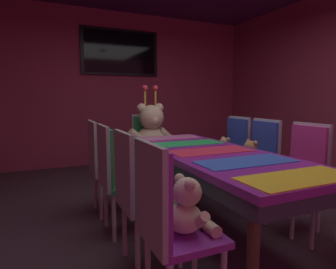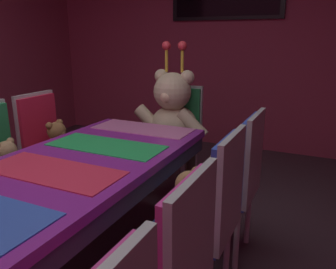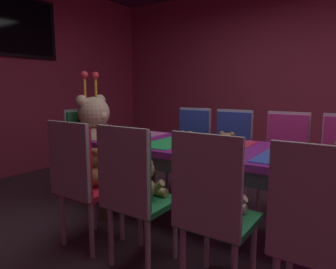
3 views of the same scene
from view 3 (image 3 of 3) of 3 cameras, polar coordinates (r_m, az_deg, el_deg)
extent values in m
plane|color=#3F2D38|center=(2.76, 10.10, -17.62)|extent=(7.90, 7.90, 0.00)
cube|color=#99334C|center=(4.76, -27.91, 9.88)|extent=(5.20, 0.12, 2.80)
cube|color=#99334C|center=(4.98, 22.94, 10.10)|extent=(0.12, 6.40, 2.80)
cube|color=purple|center=(2.53, 10.53, -2.93)|extent=(0.90, 2.29, 0.05)
cube|color=#33333F|center=(2.55, 10.48, -4.58)|extent=(0.88, 2.24, 0.10)
cylinder|color=#4C3826|center=(3.44, -3.00, -6.01)|extent=(0.07, 0.07, 0.69)
cylinder|color=#4C3826|center=(2.89, -12.23, -9.08)|extent=(0.07, 0.07, 0.69)
cube|color=blue|center=(2.38, 21.36, -3.43)|extent=(0.77, 0.32, 0.01)
cube|color=#E52D4C|center=(2.52, 10.55, -2.31)|extent=(0.77, 0.32, 0.01)
cube|color=green|center=(2.75, 1.22, -1.27)|extent=(0.77, 0.32, 0.01)
cube|color=pink|center=(3.03, -6.52, -0.38)|extent=(0.77, 0.32, 0.01)
cube|color=purple|center=(1.78, 26.39, -18.21)|extent=(0.40, 0.40, 0.04)
cube|color=purple|center=(1.51, 26.15, -11.91)|extent=(0.05, 0.38, 0.50)
cube|color=#B2B2B7|center=(1.49, 26.04, -12.18)|extent=(0.03, 0.41, 0.55)
cylinder|color=#B2B2B7|center=(2.05, 21.81, -21.49)|extent=(0.04, 0.04, 0.42)
ellipsoid|color=beige|center=(1.73, 26.64, -14.95)|extent=(0.20, 0.20, 0.16)
sphere|color=beige|center=(1.70, 27.06, -10.16)|extent=(0.16, 0.16, 0.16)
sphere|color=#FDDCAD|center=(1.75, 27.26, -10.00)|extent=(0.06, 0.06, 0.06)
sphere|color=beige|center=(1.67, 25.03, -8.13)|extent=(0.06, 0.06, 0.06)
cylinder|color=beige|center=(1.78, 23.52, -13.57)|extent=(0.06, 0.14, 0.13)
cylinder|color=beige|center=(1.88, 25.39, -14.79)|extent=(0.07, 0.15, 0.07)
cylinder|color=beige|center=(1.87, 28.76, -15.15)|extent=(0.07, 0.15, 0.07)
cube|color=#268C4C|center=(1.91, 9.68, -15.51)|extent=(0.40, 0.40, 0.04)
cube|color=#268C4C|center=(1.66, 7.33, -9.21)|extent=(0.05, 0.38, 0.50)
cube|color=#B2B2B7|center=(1.64, 6.99, -9.41)|extent=(0.03, 0.41, 0.55)
cylinder|color=#B2B2B7|center=(2.20, 7.32, -18.67)|extent=(0.04, 0.04, 0.42)
cylinder|color=#B2B2B7|center=(2.09, 15.70, -20.42)|extent=(0.04, 0.04, 0.42)
cylinder|color=#B2B2B7|center=(1.95, 2.76, -22.39)|extent=(0.04, 0.04, 0.42)
ellipsoid|color=beige|center=(1.87, 9.76, -12.74)|extent=(0.18, 0.18, 0.14)
sphere|color=beige|center=(1.84, 10.07, -8.83)|extent=(0.14, 0.14, 0.14)
sphere|color=#FDDCAD|center=(1.89, 10.67, -8.75)|extent=(0.05, 0.05, 0.05)
sphere|color=beige|center=(1.83, 8.36, -7.10)|extent=(0.05, 0.05, 0.05)
sphere|color=beige|center=(1.79, 11.50, -7.56)|extent=(0.05, 0.05, 0.05)
cylinder|color=beige|center=(1.93, 7.76, -11.53)|extent=(0.05, 0.13, 0.12)
cylinder|color=beige|center=(1.86, 12.82, -12.41)|extent=(0.05, 0.13, 0.12)
cylinder|color=beige|center=(2.00, 9.86, -12.72)|extent=(0.06, 0.13, 0.06)
cylinder|color=beige|center=(1.97, 12.44, -13.18)|extent=(0.06, 0.13, 0.06)
cube|color=#268C4C|center=(2.16, -4.66, -12.49)|extent=(0.40, 0.40, 0.04)
cube|color=#268C4C|center=(1.94, -8.09, -6.56)|extent=(0.05, 0.38, 0.50)
cube|color=#B2B2B7|center=(1.93, -8.52, -6.69)|extent=(0.03, 0.41, 0.55)
cylinder|color=#B2B2B7|center=(2.45, -5.22, -15.61)|extent=(0.04, 0.04, 0.42)
cylinder|color=#B2B2B7|center=(2.28, 1.34, -17.52)|extent=(0.04, 0.04, 0.42)
cylinder|color=#B2B2B7|center=(2.24, -10.65, -18.23)|extent=(0.04, 0.04, 0.42)
cylinder|color=#B2B2B7|center=(2.05, -3.81, -20.77)|extent=(0.04, 0.04, 0.42)
ellipsoid|color=tan|center=(2.12, -4.69, -10.01)|extent=(0.18, 0.18, 0.14)
sphere|color=tan|center=(2.10, -4.47, -6.58)|extent=(0.14, 0.14, 0.14)
sphere|color=tan|center=(2.14, -3.65, -6.58)|extent=(0.05, 0.05, 0.05)
sphere|color=tan|center=(2.10, -5.90, -5.04)|extent=(0.05, 0.05, 0.05)
sphere|color=tan|center=(2.04, -3.58, -5.45)|extent=(0.05, 0.05, 0.05)
cylinder|color=tan|center=(2.20, -5.93, -8.97)|extent=(0.05, 0.13, 0.12)
cylinder|color=tan|center=(2.09, -2.14, -9.84)|extent=(0.05, 0.13, 0.12)
cylinder|color=tan|center=(2.25, -3.76, -10.18)|extent=(0.06, 0.13, 0.06)
cylinder|color=tan|center=(2.20, -1.79, -10.64)|extent=(0.06, 0.13, 0.06)
cube|color=red|center=(2.48, -14.08, -9.90)|extent=(0.40, 0.40, 0.04)
cube|color=red|center=(2.29, -17.68, -4.53)|extent=(0.05, 0.38, 0.50)
cube|color=#B2B2B7|center=(2.28, -18.10, -4.63)|extent=(0.03, 0.41, 0.55)
cylinder|color=#B2B2B7|center=(2.77, -13.67, -12.94)|extent=(0.04, 0.04, 0.42)
cylinder|color=#B2B2B7|center=(2.55, -8.64, -14.66)|extent=(0.04, 0.04, 0.42)
cylinder|color=#B2B2B7|center=(2.58, -19.08, -14.81)|extent=(0.04, 0.04, 0.42)
cylinder|color=#B2B2B7|center=(2.35, -14.15, -16.98)|extent=(0.04, 0.04, 0.42)
ellipsoid|color=olive|center=(2.44, -14.17, -7.56)|extent=(0.19, 0.19, 0.15)
sphere|color=olive|center=(2.42, -14.00, -4.31)|extent=(0.15, 0.15, 0.15)
sphere|color=#AE7747|center=(2.46, -13.08, -4.35)|extent=(0.06, 0.06, 0.06)
sphere|color=olive|center=(2.44, -15.26, -2.86)|extent=(0.06, 0.06, 0.06)
sphere|color=olive|center=(2.36, -13.40, -3.20)|extent=(0.06, 0.06, 0.06)
cylinder|color=olive|center=(2.54, -14.99, -6.64)|extent=(0.05, 0.14, 0.13)
cylinder|color=olive|center=(2.40, -11.92, -7.42)|extent=(0.05, 0.14, 0.13)
cylinder|color=olive|center=(2.58, -12.80, -7.88)|extent=(0.07, 0.14, 0.07)
cylinder|color=olive|center=(2.51, -11.18, -8.30)|extent=(0.07, 0.14, 0.07)
cylinder|color=#B2B2B7|center=(3.33, 26.88, -9.91)|extent=(0.04, 0.04, 0.42)
cylinder|color=#B2B2B7|center=(3.03, 26.10, -11.68)|extent=(0.04, 0.04, 0.42)
cylinder|color=brown|center=(3.04, 28.12, -4.92)|extent=(0.05, 0.13, 0.12)
cylinder|color=brown|center=(2.97, 28.70, -6.54)|extent=(0.06, 0.14, 0.06)
cube|color=#CC338C|center=(3.16, 20.41, -6.11)|extent=(0.40, 0.40, 0.04)
cube|color=#CC338C|center=(3.28, 21.40, -0.83)|extent=(0.05, 0.38, 0.50)
cube|color=#B2B2B7|center=(3.30, 21.48, -0.77)|extent=(0.03, 0.41, 0.55)
cylinder|color=#B2B2B7|center=(3.41, 18.20, -8.95)|extent=(0.04, 0.04, 0.42)
cylinder|color=#B2B2B7|center=(3.35, 23.55, -9.59)|extent=(0.04, 0.04, 0.42)
cylinder|color=#B2B2B7|center=(3.12, 16.57, -10.54)|extent=(0.04, 0.04, 0.42)
cylinder|color=#B2B2B7|center=(3.05, 22.43, -11.31)|extent=(0.04, 0.04, 0.42)
cube|color=#2D47B2|center=(3.31, 10.84, -5.05)|extent=(0.40, 0.40, 0.04)
cube|color=#2D47B2|center=(3.43, 12.15, -0.04)|extent=(0.05, 0.38, 0.50)
cube|color=#B2B2B7|center=(3.45, 12.29, 0.00)|extent=(0.03, 0.41, 0.55)
cylinder|color=#B2B2B7|center=(3.58, 9.38, -7.81)|extent=(0.04, 0.04, 0.42)
cylinder|color=#B2B2B7|center=(3.46, 14.25, -8.51)|extent=(0.04, 0.04, 0.42)
cylinder|color=#B2B2B7|center=(3.30, 7.03, -9.17)|extent=(0.04, 0.04, 0.42)
cylinder|color=#B2B2B7|center=(3.18, 12.26, -10.02)|extent=(0.04, 0.04, 0.42)
ellipsoid|color=#9E7247|center=(3.29, 10.89, -3.30)|extent=(0.19, 0.19, 0.15)
sphere|color=#9E7247|center=(3.25, 10.85, -0.99)|extent=(0.15, 0.15, 0.15)
sphere|color=tan|center=(3.21, 10.48, -1.32)|extent=(0.06, 0.06, 0.06)
sphere|color=#9E7247|center=(3.24, 11.92, -0.04)|extent=(0.06, 0.06, 0.06)
sphere|color=#9E7247|center=(3.28, 10.07, 0.12)|extent=(0.06, 0.06, 0.06)
cylinder|color=#9E7247|center=(3.22, 12.18, -3.34)|extent=(0.05, 0.13, 0.13)
cylinder|color=#9E7247|center=(3.29, 9.11, -2.98)|extent=(0.05, 0.13, 0.13)
cylinder|color=#9E7247|center=(3.17, 10.82, -4.70)|extent=(0.06, 0.14, 0.06)
cylinder|color=#9E7247|center=(3.21, 9.17, -4.49)|extent=(0.06, 0.14, 0.06)
cube|color=#2D47B2|center=(3.54, 3.44, -4.02)|extent=(0.40, 0.40, 0.04)
cube|color=#2D47B2|center=(3.65, 4.91, 0.64)|extent=(0.05, 0.38, 0.50)
cube|color=#B2B2B7|center=(3.67, 5.07, 0.68)|extent=(0.03, 0.41, 0.55)
cylinder|color=#B2B2B7|center=(3.81, 2.55, -6.66)|extent=(0.04, 0.04, 0.42)
cylinder|color=#B2B2B7|center=(3.66, 6.86, -7.36)|extent=(0.04, 0.04, 0.42)
cylinder|color=#B2B2B7|center=(3.55, -0.16, -7.80)|extent=(0.04, 0.04, 0.42)
cylinder|color=#B2B2B7|center=(3.39, 4.37, -8.64)|extent=(0.04, 0.04, 0.42)
ellipsoid|color=tan|center=(3.52, 3.45, -2.51)|extent=(0.17, 0.17, 0.14)
sphere|color=tan|center=(3.49, 3.34, -0.56)|extent=(0.14, 0.14, 0.14)
sphere|color=tan|center=(3.45, 2.95, -0.83)|extent=(0.05, 0.05, 0.05)
sphere|color=tan|center=(3.47, 4.21, 0.24)|extent=(0.05, 0.05, 0.05)
sphere|color=tan|center=(3.52, 2.76, 0.38)|extent=(0.05, 0.05, 0.05)
cylinder|color=tan|center=(3.45, 4.38, -2.53)|extent=(0.05, 0.12, 0.11)
cylinder|color=tan|center=(3.53, 1.97, -2.23)|extent=(0.05, 0.12, 0.11)
cylinder|color=tan|center=(3.42, 3.15, -3.65)|extent=(0.06, 0.13, 0.06)
cylinder|color=tan|center=(3.46, 1.86, -3.48)|extent=(0.06, 0.13, 0.06)
cube|color=#268C4C|center=(3.50, -13.86, -4.42)|extent=(0.40, 0.40, 0.04)
cube|color=#268C4C|center=(3.58, -15.96, 0.20)|extent=(0.38, 0.05, 0.50)
cube|color=#B2B2B7|center=(3.60, -16.18, 0.22)|extent=(0.41, 0.03, 0.55)
cylinder|color=#B2B2B7|center=(3.77, -13.58, -7.06)|extent=(0.04, 0.04, 0.42)
cylinder|color=#B2B2B7|center=(3.55, -10.05, -7.94)|extent=(0.04, 0.04, 0.42)
cylinder|color=#B2B2B7|center=(3.58, -17.39, -8.10)|extent=(0.04, 0.04, 0.42)
cylinder|color=#B2B2B7|center=(3.34, -13.90, -9.14)|extent=(0.04, 0.04, 0.42)
ellipsoid|color=beige|center=(3.46, -13.99, -1.06)|extent=(0.43, 0.43, 0.34)
sphere|color=beige|center=(3.39, -13.75, 4.01)|extent=(0.34, 0.34, 0.34)
sphere|color=#FDDCAD|center=(3.31, -12.37, 3.50)|extent=(0.13, 0.13, 0.13)
sphere|color=beige|center=(3.50, -12.69, 6.28)|extent=(0.13, 0.13, 0.13)
sphere|color=beige|center=(3.33, -15.90, 6.05)|extent=(0.13, 0.13, 0.13)
cylinder|color=beige|center=(3.54, -10.50, -0.18)|extent=(0.30, 0.12, 0.28)
cylinder|color=beige|center=(3.25, -15.75, -1.13)|extent=(0.30, 0.12, 0.28)
cylinder|color=beige|center=(3.36, -9.29, -3.19)|extent=(0.32, 0.15, 0.15)
cylinder|color=beige|center=(3.20, -12.06, -3.85)|extent=(0.32, 0.15, 0.15)
cylinder|color=gold|center=(3.46, -13.40, 8.83)|extent=(0.03, 0.03, 0.23)
sphere|color=#E5333F|center=(3.47, -13.46, 10.71)|extent=(0.08, 0.08, 0.08)
cylinder|color=gold|center=(3.36, -15.34, 8.77)|extent=(0.03, 0.03, 0.23)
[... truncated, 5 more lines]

